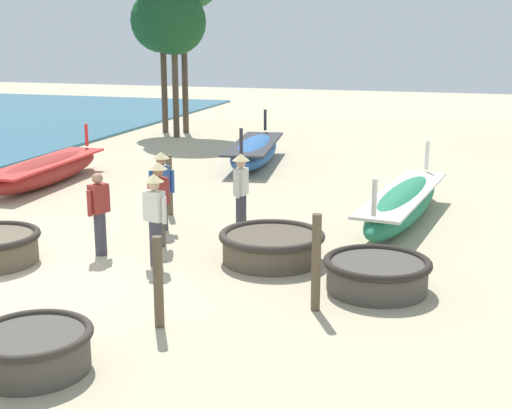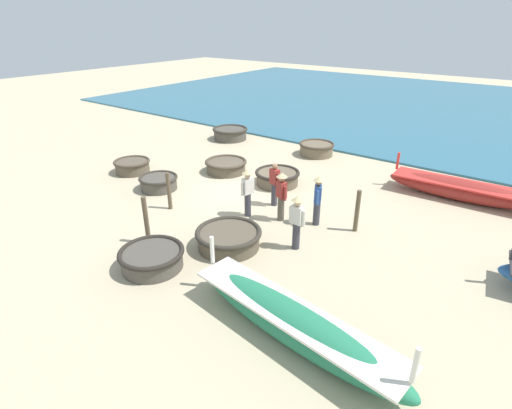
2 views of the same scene
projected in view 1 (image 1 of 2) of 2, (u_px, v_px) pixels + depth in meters
name	position (u px, v px, depth m)	size (l,w,h in m)	color
ground_plane	(12.00, 283.00, 11.91)	(80.00, 80.00, 0.00)	#BCAD8C
coracle_far_left	(33.00, 349.00, 8.80)	(1.50, 1.50, 0.53)	#4C473F
coracle_tilted	(272.00, 245.00, 12.97)	(1.94, 1.94, 0.56)	brown
coracle_weathered	(377.00, 273.00, 11.51)	(1.75, 1.75, 0.54)	#4C473F
long_boat_blue_hull	(254.00, 151.00, 22.29)	(1.93, 5.36, 1.46)	#285693
long_boat_white_hull	(46.00, 170.00, 19.40)	(1.29, 5.20, 1.36)	maroon
long_boat_red_hull	(403.00, 204.00, 15.58)	(1.63, 5.51, 1.45)	#237551
fisherman_by_coracle	(159.00, 198.00, 13.72)	(0.36, 0.49, 1.67)	#4C473D
fisherman_crouching	(99.00, 212.00, 13.21)	(0.32, 0.51, 1.57)	#383842
fisherman_hauling	(155.00, 213.00, 12.62)	(0.51, 0.36, 1.67)	#383842
fisherman_with_hat	(162.00, 185.00, 14.86)	(0.49, 0.36, 1.67)	#383842
fisherman_standing_left	(241.00, 188.00, 14.62)	(0.36, 0.53, 1.67)	#383842
mooring_post_shoreline	(158.00, 282.00, 10.01)	(0.14, 0.14, 1.34)	brown
mooring_post_inland	(316.00, 263.00, 10.60)	(0.14, 0.14, 1.50)	brown
mooring_post_mid_beach	(169.00, 185.00, 16.14)	(0.14, 0.14, 1.38)	brown
tree_leftmost	(162.00, 22.00, 28.17)	(2.50, 2.50, 5.71)	#4C3D2D
tree_center	(174.00, 23.00, 26.96)	(2.47, 2.47, 5.64)	#4C3D2D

